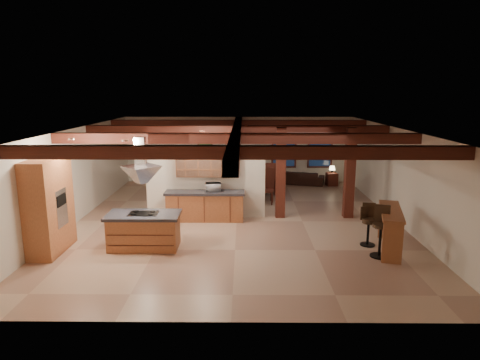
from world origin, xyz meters
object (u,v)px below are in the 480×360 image
at_px(kitchen_island, 144,230).
at_px(sofa, 302,178).
at_px(dining_table, 249,189).
at_px(bar_counter, 390,223).

height_order(kitchen_island, sofa, kitchen_island).
bearing_deg(dining_table, kitchen_island, -114.22).
relative_size(dining_table, sofa, 0.97).
distance_m(dining_table, sofa, 3.42).
bearing_deg(sofa, bar_counter, 113.98).
bearing_deg(kitchen_island, dining_table, 62.29).
bearing_deg(bar_counter, sofa, 98.68).
height_order(dining_table, bar_counter, bar_counter).
bearing_deg(kitchen_island, bar_counter, -0.88).
xyz_separation_m(sofa, bar_counter, (1.21, -7.92, 0.44)).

